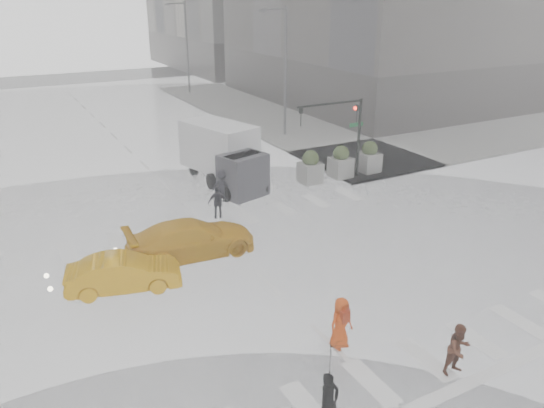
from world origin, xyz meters
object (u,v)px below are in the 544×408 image
pedestrian_brown (459,349)px  box_truck (225,154)px  traffic_signal_pole (345,124)px  pedestrian_orange (341,323)px  taxi_mid (124,273)px

pedestrian_brown → box_truck: (0.68, 17.27, 0.95)m
traffic_signal_pole → box_truck: size_ratio=0.74×
box_truck → pedestrian_orange: bearing=-116.6°
pedestrian_brown → box_truck: size_ratio=0.25×
pedestrian_orange → box_truck: size_ratio=0.27×
taxi_mid → box_truck: box_truck is taller
pedestrian_orange → pedestrian_brown: bearing=-56.4°
pedestrian_orange → box_truck: 15.06m
taxi_mid → pedestrian_brown: bearing=-127.7°
pedestrian_brown → box_truck: bearing=91.1°
traffic_signal_pole → pedestrian_orange: traffic_signal_pole is taller
pedestrian_orange → taxi_mid: bearing=120.4°
pedestrian_brown → box_truck: box_truck is taller
traffic_signal_pole → pedestrian_brown: (-6.69, -14.81, -2.44)m
traffic_signal_pole → pedestrian_brown: bearing=-114.3°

